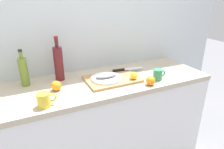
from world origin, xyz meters
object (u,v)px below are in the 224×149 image
fish_fillet (106,75)px  orange_0 (56,86)px  coffee_mug_2 (44,100)px  olive_oil_bottle (24,71)px  cutting_board (112,79)px  lemon_0 (134,76)px  coffee_mug_0 (158,75)px  white_plate (106,78)px  chef_knife (124,69)px  wine_bottle (59,63)px

fish_fillet → orange_0: (-0.40, 0.00, -0.02)m
coffee_mug_2 → orange_0: coffee_mug_2 is taller
olive_oil_bottle → orange_0: (0.20, -0.19, -0.08)m
cutting_board → lemon_0: bearing=-32.8°
cutting_board → coffee_mug_0: coffee_mug_0 is taller
white_plate → coffee_mug_2: size_ratio=2.05×
chef_knife → olive_oil_bottle: (-0.82, 0.08, 0.09)m
white_plate → chef_knife: 0.25m
cutting_board → coffee_mug_2: (-0.56, -0.19, 0.04)m
white_plate → olive_oil_bottle: bearing=161.9°
cutting_board → wine_bottle: wine_bottle is taller
olive_oil_bottle → lemon_0: bearing=-20.0°
wine_bottle → coffee_mug_2: (-0.17, -0.38, -0.10)m
cutting_board → lemon_0: 0.18m
wine_bottle → orange_0: bearing=-108.9°
wine_bottle → coffee_mug_0: size_ratio=3.17×
chef_knife → coffee_mug_0: 0.32m
lemon_0 → wine_bottle: 0.62m
lemon_0 → wine_bottle: size_ratio=0.17×
cutting_board → wine_bottle: size_ratio=1.19×
chef_knife → orange_0: orange_0 is taller
cutting_board → fish_fillet: size_ratio=2.29×
coffee_mug_2 → orange_0: 0.22m
cutting_board → coffee_mug_2: coffee_mug_2 is taller
wine_bottle → coffee_mug_0: (0.74, -0.34, -0.10)m
white_plate → fish_fillet: size_ratio=1.33×
cutting_board → white_plate: 0.05m
olive_oil_bottle → coffee_mug_0: 1.06m
olive_oil_bottle → coffee_mug_2: 0.41m
cutting_board → coffee_mug_0: (0.35, -0.15, 0.03)m
wine_bottle → orange_0: size_ratio=4.86×
lemon_0 → coffee_mug_0: coffee_mug_0 is taller
cutting_board → wine_bottle: bearing=153.8°
white_plate → lemon_0: 0.22m
cutting_board → wine_bottle: (-0.39, 0.19, 0.14)m
coffee_mug_2 → wine_bottle: bearing=65.7°
fish_fillet → chef_knife: fish_fillet is taller
white_plate → fish_fillet: bearing=90.0°
chef_knife → olive_oil_bottle: 0.83m
lemon_0 → chef_knife: bearing=83.8°
cutting_board → fish_fillet: (-0.05, -0.00, 0.04)m
fish_fillet → orange_0: 0.40m
cutting_board → olive_oil_bottle: (-0.65, 0.19, 0.11)m
fish_fillet → coffee_mug_0: size_ratio=1.64×
chef_knife → lemon_0: lemon_0 is taller
fish_fillet → wine_bottle: (-0.33, 0.19, 0.09)m
white_plate → orange_0: size_ratio=3.36×
olive_oil_bottle → fish_fillet: bearing=-18.1°
coffee_mug_0 → fish_fillet: bearing=159.7°
chef_knife → olive_oil_bottle: bearing=179.0°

